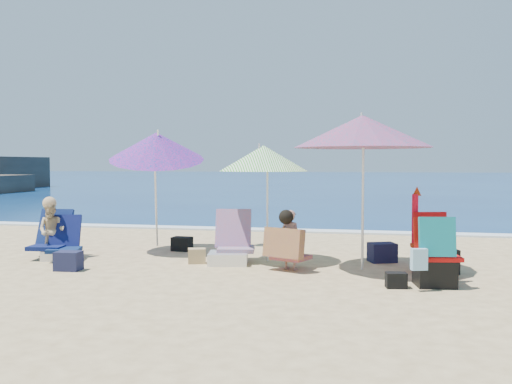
% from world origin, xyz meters
% --- Properties ---
extents(ground, '(120.00, 120.00, 0.00)m').
position_xyz_m(ground, '(0.00, 0.00, 0.00)').
color(ground, '#D8BC84').
rests_on(ground, ground).
extents(sea, '(120.00, 80.00, 0.12)m').
position_xyz_m(sea, '(0.00, 45.00, -0.05)').
color(sea, navy).
rests_on(sea, ground).
extents(foam, '(120.00, 0.50, 0.04)m').
position_xyz_m(foam, '(0.00, 5.10, 0.02)').
color(foam, white).
rests_on(foam, ground).
extents(umbrella_turquoise, '(2.43, 2.43, 2.26)m').
position_xyz_m(umbrella_turquoise, '(1.29, 0.84, 1.99)').
color(umbrella_turquoise, silver).
rests_on(umbrella_turquoise, ground).
extents(umbrella_striped, '(1.80, 1.80, 1.84)m').
position_xyz_m(umbrella_striped, '(-0.22, 1.20, 1.61)').
color(umbrella_striped, silver).
rests_on(umbrella_striped, ground).
extents(umbrella_blue, '(2.08, 2.12, 2.24)m').
position_xyz_m(umbrella_blue, '(-2.21, 1.78, 1.83)').
color(umbrella_blue, white).
rests_on(umbrella_blue, ground).
extents(furled_umbrella, '(0.14, 0.15, 1.20)m').
position_xyz_m(furled_umbrella, '(2.05, 1.10, 0.66)').
color(furled_umbrella, red).
rests_on(furled_umbrella, ground).
extents(chair_navy, '(0.75, 0.78, 0.70)m').
position_xyz_m(chair_navy, '(-3.42, 0.76, 0.18)').
color(chair_navy, '#0D1F49').
rests_on(chair_navy, ground).
extents(chair_rainbow, '(0.73, 0.89, 0.81)m').
position_xyz_m(chair_rainbow, '(-0.70, 1.00, 0.21)').
color(chair_rainbow, '#D15D49').
rests_on(chair_rainbow, ground).
extents(camp_chair_left, '(0.66, 0.59, 0.84)m').
position_xyz_m(camp_chair_left, '(2.33, 0.87, 0.25)').
color(camp_chair_left, '#B7280D').
rests_on(camp_chair_left, ground).
extents(camp_chair_right, '(0.65, 0.73, 0.89)m').
position_xyz_m(camp_chair_right, '(2.21, -0.09, 0.32)').
color(camp_chair_right, '#BB0E0D').
rests_on(camp_chair_right, ground).
extents(person_center, '(0.70, 0.68, 0.88)m').
position_xyz_m(person_center, '(0.26, 0.59, 0.42)').
color(person_center, '#AC7867').
rests_on(person_center, ground).
extents(person_left, '(0.63, 0.75, 1.00)m').
position_xyz_m(person_left, '(-3.64, 0.82, 0.45)').
color(person_left, tan).
rests_on(person_left, ground).
extents(bag_navy_a, '(0.37, 0.27, 0.27)m').
position_xyz_m(bag_navy_a, '(-2.83, -0.07, 0.14)').
color(bag_navy_a, '#1A1D39').
rests_on(bag_navy_a, ground).
extents(bag_black_a, '(0.35, 0.28, 0.24)m').
position_xyz_m(bag_black_a, '(-1.83, 1.97, 0.12)').
color(bag_black_a, black).
rests_on(bag_black_a, ground).
extents(bag_tan, '(0.31, 0.27, 0.23)m').
position_xyz_m(bag_tan, '(-1.20, 0.85, 0.11)').
color(bag_tan, tan).
rests_on(bag_tan, ground).
extents(bag_navy_b, '(0.48, 0.42, 0.30)m').
position_xyz_m(bag_navy_b, '(1.60, 1.55, 0.15)').
color(bag_navy_b, '#171834').
rests_on(bag_navy_b, ground).
extents(bag_black_b, '(0.28, 0.21, 0.19)m').
position_xyz_m(bag_black_b, '(1.73, -0.28, 0.10)').
color(bag_black_b, black).
rests_on(bag_black_b, ground).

